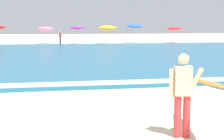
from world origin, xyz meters
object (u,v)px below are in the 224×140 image
Objects in this scene: surfer_with_board at (195,88)px; beach_umbrella_6 at (175,29)px; beach_umbrella_4 at (108,28)px; beachgoer_near_row_left at (60,38)px; beach_umbrella_2 at (46,29)px; beach_umbrella_3 at (78,28)px; beach_umbrella_5 at (135,26)px.

beach_umbrella_6 is at bearing 70.04° from surfer_with_board.
beach_umbrella_4 reaches higher than beachgoer_near_row_left.
beach_umbrella_4 reaches higher than beach_umbrella_2.
beach_umbrella_5 reaches higher than beach_umbrella_3.
surfer_with_board is 35.13m from beach_umbrella_4.
beach_umbrella_4 is at bearing 12.18° from beachgoer_near_row_left.
beach_umbrella_4 is at bearing -15.16° from beach_umbrella_2.
beach_umbrella_5 is at bearing 0.90° from beach_umbrella_2.
beach_umbrella_6 is 15.32m from beachgoer_near_row_left.
beach_umbrella_3 is 12.93m from beach_umbrella_6.
beachgoer_near_row_left is (1.67, -3.23, -0.96)m from beach_umbrella_2.
beach_umbrella_6 is (13.36, 36.79, 0.77)m from surfer_with_board.
beach_umbrella_4 is 1.07× the size of beach_umbrella_6.
beachgoer_near_row_left is at bearing -168.12° from beach_umbrella_6.
surfer_with_board is at bearing -96.72° from beach_umbrella_4.
beach_umbrella_5 reaches higher than beach_umbrella_6.
beach_umbrella_4 is at bearing 83.28° from surfer_with_board.
surfer_with_board reaches higher than beachgoer_near_row_left.
beach_umbrella_5 is (8.05, 37.06, 1.09)m from surfer_with_board.
beach_umbrella_4 is at bearing -5.68° from beach_umbrella_3.
surfer_with_board is 37.93m from beach_umbrella_5.
beach_umbrella_3 reaches higher than surfer_with_board.
beach_umbrella_3 is 3.60m from beach_umbrella_4.
beach_umbrella_5 is at bearing 13.61° from beach_umbrella_3.
beachgoer_near_row_left is at bearing -62.71° from beach_umbrella_2.
beach_umbrella_2 reaches higher than beachgoer_near_row_left.
beach_umbrella_2 is 11.33m from beach_umbrella_5.
beach_umbrella_2 is at bearing 156.62° from beach_umbrella_3.
surfer_with_board is 35.25m from beach_umbrella_3.
beachgoer_near_row_left is (-1.60, 33.64, -0.19)m from surfer_with_board.
beach_umbrella_2 is 0.97× the size of beach_umbrella_3.
beach_umbrella_6 is at bearing 11.69° from beach_umbrella_4.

